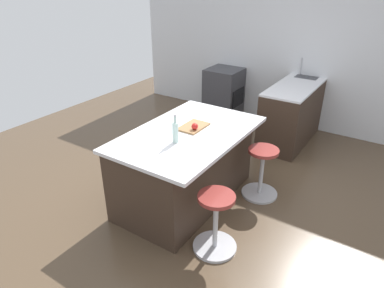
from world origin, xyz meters
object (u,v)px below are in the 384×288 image
object	(u,v)px
oven_range	(224,93)
cutting_board	(194,127)
stool_by_window	(261,174)
kitchen_island	(185,165)
stool_middle	(215,224)
water_bottle	(175,132)
apple_red	(195,126)

from	to	relation	value
oven_range	cutting_board	world-z (taller)	cutting_board
stool_by_window	cutting_board	world-z (taller)	cutting_board
kitchen_island	oven_range	bearing A→B (deg)	-160.67
stool_middle	water_bottle	world-z (taller)	water_bottle
kitchen_island	cutting_board	world-z (taller)	cutting_board
cutting_board	water_bottle	distance (m)	0.44
kitchen_island	cutting_board	size ratio (longest dim) A/B	4.90
kitchen_island	cutting_board	distance (m)	0.47
stool_by_window	cutting_board	size ratio (longest dim) A/B	1.76
stool_middle	apple_red	world-z (taller)	apple_red
kitchen_island	stool_middle	xyz separation A→B (m)	(0.55, 0.74, -0.15)
water_bottle	oven_range	bearing A→B (deg)	-161.05
apple_red	oven_range	bearing A→B (deg)	-158.41
kitchen_island	apple_red	distance (m)	0.51
cutting_board	apple_red	xyz separation A→B (m)	(0.08, 0.07, 0.05)
cutting_board	apple_red	distance (m)	0.11
stool_middle	water_bottle	size ratio (longest dim) A/B	2.02
kitchen_island	stool_by_window	size ratio (longest dim) A/B	2.79
cutting_board	water_bottle	xyz separation A→B (m)	(0.42, 0.05, 0.11)
oven_range	kitchen_island	distance (m)	2.78
oven_range	water_bottle	distance (m)	3.13
stool_by_window	cutting_board	xyz separation A→B (m)	(0.41, -0.71, 0.60)
kitchen_island	stool_middle	bearing A→B (deg)	53.00
oven_range	stool_by_window	xyz separation A→B (m)	(2.07, 1.66, -0.15)
oven_range	cutting_board	size ratio (longest dim) A/B	2.48
water_bottle	kitchen_island	bearing A→B (deg)	-164.67
stool_middle	kitchen_island	bearing A→B (deg)	-127.00
cutting_board	stool_by_window	bearing A→B (deg)	120.31
oven_range	water_bottle	xyz separation A→B (m)	(2.91, 1.00, 0.57)
stool_middle	apple_red	xyz separation A→B (m)	(-0.62, -0.64, 0.65)
kitchen_island	apple_red	bearing A→B (deg)	123.66
water_bottle	cutting_board	bearing A→B (deg)	-173.06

